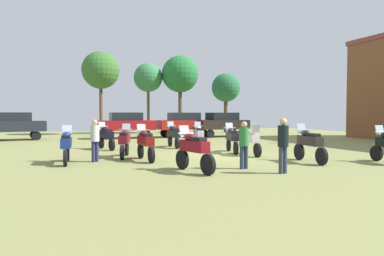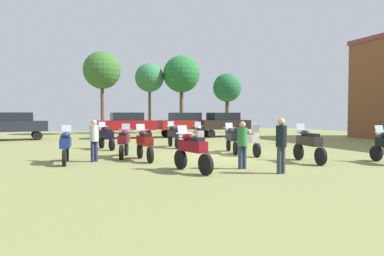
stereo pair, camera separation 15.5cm
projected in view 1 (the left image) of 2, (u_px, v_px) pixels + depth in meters
ground_plane at (222, 156)px, 15.89m from camera, size 44.00×52.00×0.02m
motorcycle_1 at (199, 135)px, 20.06m from camera, size 0.75×2.10×1.44m
motorcycle_4 at (173, 135)px, 19.83m from camera, size 0.62×2.12×1.46m
motorcycle_5 at (309, 143)px, 13.76m from camera, size 0.65×2.25×1.50m
motorcycle_6 at (232, 138)px, 17.12m from camera, size 0.80×2.20×1.45m
motorcycle_7 at (250, 140)px, 16.05m from camera, size 0.62×2.15×1.45m
motorcycle_8 at (194, 149)px, 11.45m from camera, size 0.74×2.10×1.50m
motorcycle_10 at (145, 143)px, 14.28m from camera, size 0.62×2.21×1.47m
motorcycle_11 at (66, 145)px, 13.44m from camera, size 0.62×2.15×1.45m
motorcycle_12 at (125, 141)px, 15.29m from camera, size 0.84×2.10×1.45m
motorcycle_13 at (106, 136)px, 18.72m from camera, size 0.76×2.09×1.46m
car_2 at (126, 123)px, 27.21m from camera, size 4.31×1.83×2.00m
car_3 at (13, 124)px, 25.14m from camera, size 4.52×2.43×2.00m
car_4 at (184, 123)px, 28.82m from camera, size 4.33×1.86×2.00m
car_5 at (222, 123)px, 29.11m from camera, size 4.40×2.04×2.00m
person_1 at (283, 141)px, 11.13m from camera, size 0.39×0.39×1.76m
person_2 at (95, 137)px, 13.86m from camera, size 0.47×0.47×1.66m
person_3 at (244, 141)px, 12.09m from camera, size 0.36×0.36×1.63m
tree_1 at (101, 71)px, 32.00m from camera, size 3.40×3.40×7.58m
tree_2 at (180, 75)px, 34.40m from camera, size 3.60×3.60×7.59m
tree_3 at (148, 78)px, 34.20m from camera, size 2.79×2.79×6.82m
tree_5 at (226, 88)px, 36.09m from camera, size 2.93×2.93×6.06m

